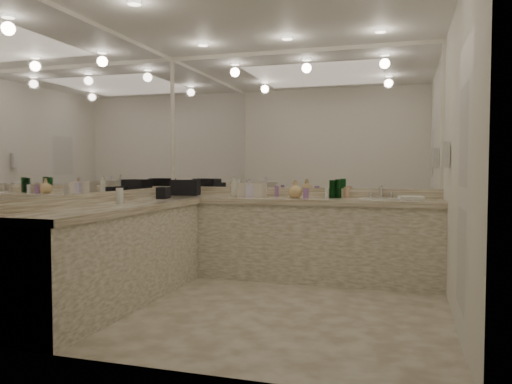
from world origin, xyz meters
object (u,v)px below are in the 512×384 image
(wall_phone, at_px, (445,155))
(soap_bottle_b, at_px, (249,188))
(sink, at_px, (380,200))
(hand_towel, at_px, (411,198))
(soap_bottle_a, at_px, (234,186))
(cream_cosmetic_case, at_px, (252,190))
(soap_bottle_c, at_px, (295,189))
(black_toiletry_bag, at_px, (186,188))

(wall_phone, xyz_separation_m, soap_bottle_b, (-2.03, 0.44, -0.34))
(sink, bearing_deg, hand_towel, -8.66)
(soap_bottle_b, bearing_deg, wall_phone, -12.26)
(soap_bottle_a, bearing_deg, wall_phone, -14.80)
(hand_towel, xyz_separation_m, soap_bottle_a, (-1.98, 0.15, 0.10))
(sink, relative_size, soap_bottle_b, 2.08)
(cream_cosmetic_case, distance_m, soap_bottle_a, 0.27)
(soap_bottle_b, bearing_deg, soap_bottle_c, 1.14)
(cream_cosmetic_case, height_order, hand_towel, cream_cosmetic_case)
(wall_phone, height_order, soap_bottle_c, wall_phone)
(wall_phone, relative_size, hand_towel, 0.99)
(hand_towel, relative_size, soap_bottle_a, 1.01)
(sink, distance_m, cream_cosmetic_case, 1.42)
(soap_bottle_b, bearing_deg, black_toiletry_bag, 178.90)
(cream_cosmetic_case, distance_m, hand_towel, 1.73)
(soap_bottle_c, bearing_deg, soap_bottle_b, -178.86)
(black_toiletry_bag, bearing_deg, soap_bottle_a, 14.44)
(wall_phone, relative_size, soap_bottle_a, 1.01)
(black_toiletry_bag, height_order, soap_bottle_c, soap_bottle_c)
(black_toiletry_bag, bearing_deg, hand_towel, -0.10)
(black_toiletry_bag, height_order, soap_bottle_a, soap_bottle_a)
(hand_towel, distance_m, soap_bottle_b, 1.74)
(soap_bottle_a, height_order, soap_bottle_b, soap_bottle_a)
(wall_phone, height_order, black_toiletry_bag, wall_phone)
(sink, xyz_separation_m, cream_cosmetic_case, (-1.42, 0.01, 0.09))
(sink, height_order, black_toiletry_bag, black_toiletry_bag)
(black_toiletry_bag, relative_size, cream_cosmetic_case, 1.09)
(soap_bottle_a, bearing_deg, sink, -3.41)
(wall_phone, bearing_deg, soap_bottle_a, 165.20)
(wall_phone, height_order, hand_towel, wall_phone)
(hand_towel, bearing_deg, wall_phone, -57.26)
(sink, relative_size, hand_towel, 1.82)
(black_toiletry_bag, relative_size, soap_bottle_b, 1.49)
(soap_bottle_b, bearing_deg, soap_bottle_a, 146.31)
(black_toiletry_bag, relative_size, hand_towel, 1.31)
(wall_phone, height_order, cream_cosmetic_case, wall_phone)
(sink, bearing_deg, soap_bottle_b, -177.64)
(wall_phone, xyz_separation_m, cream_cosmetic_case, (-2.02, 0.51, -0.37))
(cream_cosmetic_case, bearing_deg, black_toiletry_bag, -171.00)
(black_toiletry_bag, distance_m, soap_bottle_b, 0.79)
(wall_phone, xyz_separation_m, black_toiletry_bag, (-2.82, 0.46, -0.36))
(sink, bearing_deg, cream_cosmetic_case, 179.70)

